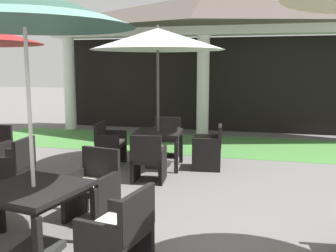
{
  "coord_description": "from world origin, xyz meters",
  "views": [
    {
      "loc": [
        1.83,
        -2.95,
        2.02
      ],
      "look_at": [
        0.3,
        3.01,
        1.06
      ],
      "focal_mm": 41.28,
      "sensor_mm": 36.0,
      "label": 1
    }
  ],
  "objects_px": {
    "patio_chair_near_foreground_east": "(209,148)",
    "patio_chair_mid_right_east": "(119,235)",
    "patio_chair_near_foreground_south": "(148,160)",
    "patio_chair_far_back_east": "(14,169)",
    "patio_chair_near_foreground_north": "(166,138)",
    "patio_chair_mid_right_north": "(93,188)",
    "patio_umbrella_mid_right": "(24,8)",
    "patio_table_mid_right": "(34,195)",
    "patio_chair_near_foreground_west": "(109,145)",
    "patio_table_near_foreground": "(158,136)",
    "patio_umbrella_near_foreground": "(158,40)"
  },
  "relations": [
    {
      "from": "patio_chair_near_foreground_west",
      "to": "patio_table_mid_right",
      "type": "height_order",
      "value": "patio_chair_near_foreground_west"
    },
    {
      "from": "patio_chair_far_back_east",
      "to": "patio_umbrella_mid_right",
      "type": "bearing_deg",
      "value": -144.34
    },
    {
      "from": "patio_chair_mid_right_north",
      "to": "patio_chair_far_back_east",
      "type": "distance_m",
      "value": 1.73
    },
    {
      "from": "patio_chair_near_foreground_east",
      "to": "patio_umbrella_mid_right",
      "type": "relative_size",
      "value": 0.3
    },
    {
      "from": "patio_chair_mid_right_north",
      "to": "patio_chair_near_foreground_south",
      "type": "bearing_deg",
      "value": -86.3
    },
    {
      "from": "patio_chair_near_foreground_south",
      "to": "patio_chair_near_foreground_east",
      "type": "bearing_deg",
      "value": 45.11
    },
    {
      "from": "patio_chair_near_foreground_north",
      "to": "patio_chair_far_back_east",
      "type": "relative_size",
      "value": 0.93
    },
    {
      "from": "patio_umbrella_mid_right",
      "to": "patio_chair_far_back_east",
      "type": "xyz_separation_m",
      "value": [
        -1.44,
        1.62,
        -2.15
      ]
    },
    {
      "from": "patio_table_mid_right",
      "to": "patio_chair_mid_right_east",
      "type": "relative_size",
      "value": 1.27
    },
    {
      "from": "patio_chair_near_foreground_east",
      "to": "patio_chair_mid_right_east",
      "type": "relative_size",
      "value": 1.0
    },
    {
      "from": "patio_umbrella_near_foreground",
      "to": "patio_table_mid_right",
      "type": "distance_m",
      "value": 4.29
    },
    {
      "from": "patio_umbrella_near_foreground",
      "to": "patio_chair_near_foreground_north",
      "type": "distance_m",
      "value": 2.35
    },
    {
      "from": "patio_table_near_foreground",
      "to": "patio_chair_near_foreground_west",
      "type": "xyz_separation_m",
      "value": [
        -1.01,
        -0.11,
        -0.2
      ]
    },
    {
      "from": "patio_chair_near_foreground_west",
      "to": "patio_table_near_foreground",
      "type": "bearing_deg",
      "value": 90.0
    },
    {
      "from": "patio_umbrella_near_foreground",
      "to": "patio_chair_near_foreground_north",
      "type": "height_order",
      "value": "patio_umbrella_near_foreground"
    },
    {
      "from": "patio_table_near_foreground",
      "to": "patio_table_mid_right",
      "type": "height_order",
      "value": "patio_table_mid_right"
    },
    {
      "from": "patio_chair_near_foreground_south",
      "to": "patio_chair_near_foreground_west",
      "type": "bearing_deg",
      "value": 134.93
    },
    {
      "from": "patio_table_near_foreground",
      "to": "patio_umbrella_near_foreground",
      "type": "height_order",
      "value": "patio_umbrella_near_foreground"
    },
    {
      "from": "patio_chair_near_foreground_east",
      "to": "patio_chair_mid_right_east",
      "type": "height_order",
      "value": "patio_chair_mid_right_east"
    },
    {
      "from": "patio_umbrella_near_foreground",
      "to": "patio_chair_near_foreground_south",
      "type": "xyz_separation_m",
      "value": [
        0.11,
        -1.01,
        -2.13
      ]
    },
    {
      "from": "patio_table_mid_right",
      "to": "patio_chair_near_foreground_south",
      "type": "bearing_deg",
      "value": 82.36
    },
    {
      "from": "patio_chair_near_foreground_south",
      "to": "patio_table_mid_right",
      "type": "xyz_separation_m",
      "value": [
        -0.38,
        -2.85,
        0.27
      ]
    },
    {
      "from": "patio_chair_near_foreground_north",
      "to": "patio_umbrella_mid_right",
      "type": "height_order",
      "value": "patio_umbrella_mid_right"
    },
    {
      "from": "patio_table_near_foreground",
      "to": "patio_chair_far_back_east",
      "type": "bearing_deg",
      "value": -127.46
    },
    {
      "from": "patio_table_near_foreground",
      "to": "patio_chair_near_foreground_south",
      "type": "relative_size",
      "value": 1.16
    },
    {
      "from": "patio_chair_near_foreground_south",
      "to": "patio_table_near_foreground",
      "type": "bearing_deg",
      "value": 90.0
    },
    {
      "from": "patio_chair_near_foreground_north",
      "to": "patio_chair_far_back_east",
      "type": "bearing_deg",
      "value": 57.53
    },
    {
      "from": "patio_chair_near_foreground_east",
      "to": "patio_chair_far_back_east",
      "type": "height_order",
      "value": "patio_chair_far_back_east"
    },
    {
      "from": "patio_chair_near_foreground_east",
      "to": "patio_table_mid_right",
      "type": "relative_size",
      "value": 0.78
    },
    {
      "from": "patio_table_near_foreground",
      "to": "patio_chair_mid_right_north",
      "type": "relative_size",
      "value": 1.07
    },
    {
      "from": "patio_umbrella_near_foreground",
      "to": "patio_chair_near_foreground_east",
      "type": "bearing_deg",
      "value": 6.17
    },
    {
      "from": "patio_chair_near_foreground_north",
      "to": "patio_table_mid_right",
      "type": "distance_m",
      "value": 4.88
    },
    {
      "from": "patio_umbrella_mid_right",
      "to": "patio_chair_mid_right_north",
      "type": "bearing_deg",
      "value": 80.01
    },
    {
      "from": "patio_umbrella_near_foreground",
      "to": "patio_chair_mid_right_north",
      "type": "height_order",
      "value": "patio_umbrella_near_foreground"
    },
    {
      "from": "patio_chair_near_foreground_west",
      "to": "patio_chair_far_back_east",
      "type": "height_order",
      "value": "patio_chair_far_back_east"
    },
    {
      "from": "patio_table_mid_right",
      "to": "patio_chair_far_back_east",
      "type": "relative_size",
      "value": 1.22
    },
    {
      "from": "patio_chair_near_foreground_south",
      "to": "patio_chair_near_foreground_north",
      "type": "relative_size",
      "value": 1.01
    },
    {
      "from": "patio_chair_near_foreground_south",
      "to": "patio_table_mid_right",
      "type": "bearing_deg",
      "value": -103.81
    },
    {
      "from": "patio_chair_near_foreground_west",
      "to": "patio_chair_mid_right_east",
      "type": "distance_m",
      "value": 4.31
    },
    {
      "from": "patio_chair_mid_right_north",
      "to": "patio_chair_mid_right_east",
      "type": "distance_m",
      "value": 1.48
    },
    {
      "from": "patio_chair_mid_right_east",
      "to": "patio_chair_far_back_east",
      "type": "xyz_separation_m",
      "value": [
        -2.47,
        1.81,
        0.01
      ]
    },
    {
      "from": "patio_chair_near_foreground_west",
      "to": "patio_table_mid_right",
      "type": "relative_size",
      "value": 0.79
    },
    {
      "from": "patio_chair_near_foreground_south",
      "to": "patio_chair_near_foreground_east",
      "type": "height_order",
      "value": "patio_chair_near_foreground_east"
    },
    {
      "from": "patio_chair_near_foreground_south",
      "to": "patio_chair_near_foreground_north",
      "type": "bearing_deg",
      "value": 90.0
    },
    {
      "from": "patio_chair_mid_right_north",
      "to": "patio_chair_mid_right_east",
      "type": "height_order",
      "value": "patio_chair_mid_right_north"
    },
    {
      "from": "patio_chair_near_foreground_west",
      "to": "patio_chair_far_back_east",
      "type": "xyz_separation_m",
      "value": [
        -0.7,
        -2.12,
        0.0
      ]
    },
    {
      "from": "patio_umbrella_near_foreground",
      "to": "patio_table_mid_right",
      "type": "bearing_deg",
      "value": -94.05
    },
    {
      "from": "patio_chair_far_back_east",
      "to": "patio_chair_near_foreground_north",
      "type": "bearing_deg",
      "value": -32.19
    },
    {
      "from": "patio_chair_near_foreground_north",
      "to": "patio_chair_mid_right_north",
      "type": "distance_m",
      "value": 3.83
    },
    {
      "from": "patio_chair_near_foreground_north",
      "to": "patio_chair_near_foreground_east",
      "type": "bearing_deg",
      "value": 134.91
    }
  ]
}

